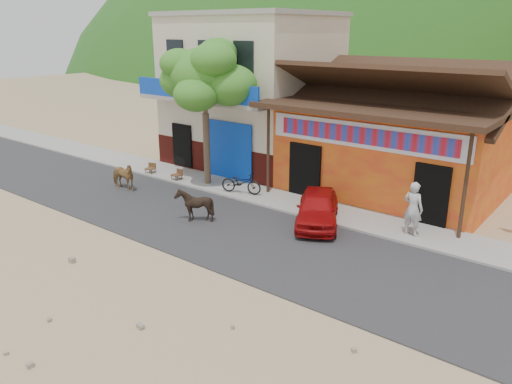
% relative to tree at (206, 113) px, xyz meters
% --- Properties ---
extents(ground, '(120.00, 120.00, 0.00)m').
position_rel_tree_xyz_m(ground, '(4.60, -5.80, -3.12)').
color(ground, '#9E825B').
rests_on(ground, ground).
extents(road, '(60.00, 5.00, 0.04)m').
position_rel_tree_xyz_m(road, '(4.60, -3.30, -3.10)').
color(road, '#28282B').
rests_on(road, ground).
extents(sidewalk, '(60.00, 2.00, 0.12)m').
position_rel_tree_xyz_m(sidewalk, '(4.60, 0.20, -3.06)').
color(sidewalk, gray).
rests_on(sidewalk, ground).
extents(dance_club, '(8.00, 6.00, 3.60)m').
position_rel_tree_xyz_m(dance_club, '(6.60, 4.20, -1.32)').
color(dance_club, orange).
rests_on(dance_club, ground).
extents(cafe_building, '(7.00, 6.00, 7.00)m').
position_rel_tree_xyz_m(cafe_building, '(-0.90, 4.20, 0.38)').
color(cafe_building, beige).
rests_on(cafe_building, ground).
extents(tree, '(3.00, 3.00, 6.00)m').
position_rel_tree_xyz_m(tree, '(0.00, 0.00, 0.00)').
color(tree, '#2D721E').
rests_on(tree, sidewalk).
extents(cow_tan, '(1.44, 0.77, 1.17)m').
position_rel_tree_xyz_m(cow_tan, '(-2.33, -2.69, -2.50)').
color(cow_tan, olive).
rests_on(cow_tan, road).
extents(cow_dark, '(1.16, 1.05, 1.18)m').
position_rel_tree_xyz_m(cow_dark, '(2.61, -3.42, -2.49)').
color(cow_dark, black).
rests_on(cow_dark, road).
extents(red_car, '(2.85, 3.67, 1.17)m').
position_rel_tree_xyz_m(red_car, '(6.13, -1.00, -2.50)').
color(red_car, '#A10B0C').
rests_on(red_car, road).
extents(scooter, '(1.79, 1.06, 0.89)m').
position_rel_tree_xyz_m(scooter, '(2.06, -0.21, -2.55)').
color(scooter, black).
rests_on(scooter, sidewalk).
extents(pedestrian, '(0.69, 0.49, 1.78)m').
position_rel_tree_xyz_m(pedestrian, '(9.10, -0.11, -2.11)').
color(pedestrian, '#BABABA').
rests_on(pedestrian, sidewalk).
extents(cafe_chair_left, '(0.47, 0.47, 0.82)m').
position_rel_tree_xyz_m(cafe_chair_left, '(-3.16, -0.50, -2.59)').
color(cafe_chair_left, '#4E301A').
rests_on(cafe_chair_left, sidewalk).
extents(cafe_chair_right, '(0.44, 0.44, 0.85)m').
position_rel_tree_xyz_m(cafe_chair_right, '(-1.40, -0.50, -2.58)').
color(cafe_chair_right, '#482418').
rests_on(cafe_chair_right, sidewalk).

